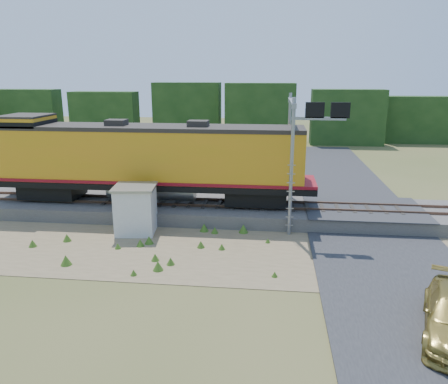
# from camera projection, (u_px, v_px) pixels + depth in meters

# --- Properties ---
(ground) EXTENTS (140.00, 140.00, 0.00)m
(ground) POSITION_uv_depth(u_px,v_px,m) (241.00, 255.00, 21.55)
(ground) COLOR #475123
(ground) RESTS_ON ground
(ballast) EXTENTS (70.00, 5.00, 0.80)m
(ballast) POSITION_uv_depth(u_px,v_px,m) (248.00, 211.00, 27.20)
(ballast) COLOR slate
(ballast) RESTS_ON ground
(rails) EXTENTS (70.00, 1.54, 0.16)m
(rails) POSITION_uv_depth(u_px,v_px,m) (248.00, 204.00, 27.07)
(rails) COLOR brown
(rails) RESTS_ON ballast
(dirt_shoulder) EXTENTS (26.00, 8.00, 0.03)m
(dirt_shoulder) POSITION_uv_depth(u_px,v_px,m) (202.00, 249.00, 22.24)
(dirt_shoulder) COLOR #8C7754
(dirt_shoulder) RESTS_ON ground
(road) EXTENTS (7.00, 66.00, 0.86)m
(road) POSITION_uv_depth(u_px,v_px,m) (383.00, 254.00, 21.47)
(road) COLOR #38383A
(road) RESTS_ON ground
(tree_line_north) EXTENTS (130.00, 3.00, 6.50)m
(tree_line_north) POSITION_uv_depth(u_px,v_px,m) (263.00, 118.00, 57.20)
(tree_line_north) COLOR #193613
(tree_line_north) RESTS_ON ground
(weed_clumps) EXTENTS (15.00, 6.20, 0.56)m
(weed_clumps) POSITION_uv_depth(u_px,v_px,m) (172.00, 251.00, 22.03)
(weed_clumps) COLOR #3A611B
(weed_clumps) RESTS_ON ground
(locomotive) EXTENTS (20.32, 3.10, 5.24)m
(locomotive) POSITION_uv_depth(u_px,v_px,m) (146.00, 159.00, 27.08)
(locomotive) COLOR black
(locomotive) RESTS_ON rails
(shed) EXTENTS (2.52, 2.52, 2.70)m
(shed) POSITION_uv_depth(u_px,v_px,m) (136.00, 209.00, 24.35)
(shed) COLOR silver
(shed) RESTS_ON ground
(signal_gantry) EXTENTS (2.98, 6.20, 7.50)m
(signal_gantry) POSITION_uv_depth(u_px,v_px,m) (298.00, 129.00, 24.88)
(signal_gantry) COLOR gray
(signal_gantry) RESTS_ON ground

